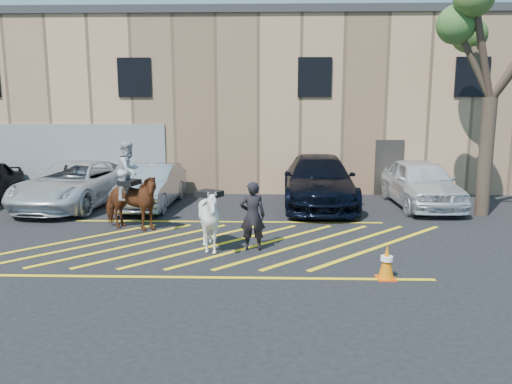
{
  "coord_description": "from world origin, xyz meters",
  "views": [
    {
      "loc": [
        1.32,
        -12.76,
        3.61
      ],
      "look_at": [
        0.94,
        0.2,
        1.3
      ],
      "focal_mm": 35.0,
      "sensor_mm": 36.0,
      "label": 1
    }
  ],
  "objects_px": {
    "traffic_cone": "(387,262)",
    "car_blue_suv": "(318,181)",
    "car_white_suv": "(421,183)",
    "tree": "(495,35)",
    "handler": "(253,216)",
    "saddled_white": "(210,219)",
    "car_silver_sedan": "(152,186)",
    "car_white_pickup": "(75,184)",
    "mounted_bay": "(130,195)"
  },
  "relations": [
    {
      "from": "car_white_suv",
      "to": "mounted_bay",
      "type": "bearing_deg",
      "value": -159.66
    },
    {
      "from": "mounted_bay",
      "to": "car_white_pickup",
      "type": "bearing_deg",
      "value": 131.21
    },
    {
      "from": "car_blue_suv",
      "to": "tree",
      "type": "height_order",
      "value": "tree"
    },
    {
      "from": "car_silver_sedan",
      "to": "saddled_white",
      "type": "bearing_deg",
      "value": -61.15
    },
    {
      "from": "car_silver_sedan",
      "to": "tree",
      "type": "bearing_deg",
      "value": -3.42
    },
    {
      "from": "car_blue_suv",
      "to": "handler",
      "type": "distance_m",
      "value": 6.05
    },
    {
      "from": "car_silver_sedan",
      "to": "traffic_cone",
      "type": "relative_size",
      "value": 6.16
    },
    {
      "from": "car_white_pickup",
      "to": "car_blue_suv",
      "type": "relative_size",
      "value": 0.94
    },
    {
      "from": "saddled_white",
      "to": "car_silver_sedan",
      "type": "bearing_deg",
      "value": 116.83
    },
    {
      "from": "saddled_white",
      "to": "tree",
      "type": "bearing_deg",
      "value": 27.11
    },
    {
      "from": "handler",
      "to": "tree",
      "type": "distance_m",
      "value": 9.7
    },
    {
      "from": "mounted_bay",
      "to": "tree",
      "type": "relative_size",
      "value": 0.35
    },
    {
      "from": "car_blue_suv",
      "to": "traffic_cone",
      "type": "height_order",
      "value": "car_blue_suv"
    },
    {
      "from": "car_blue_suv",
      "to": "car_white_suv",
      "type": "relative_size",
      "value": 1.22
    },
    {
      "from": "car_blue_suv",
      "to": "mounted_bay",
      "type": "distance_m",
      "value": 6.87
    },
    {
      "from": "car_white_pickup",
      "to": "car_silver_sedan",
      "type": "bearing_deg",
      "value": 7.23
    },
    {
      "from": "car_blue_suv",
      "to": "traffic_cone",
      "type": "xyz_separation_m",
      "value": [
        0.7,
        -7.68,
        -0.51
      ]
    },
    {
      "from": "car_silver_sedan",
      "to": "car_white_pickup",
      "type": "bearing_deg",
      "value": -177.98
    },
    {
      "from": "handler",
      "to": "traffic_cone",
      "type": "height_order",
      "value": "handler"
    },
    {
      "from": "car_white_pickup",
      "to": "car_white_suv",
      "type": "relative_size",
      "value": 1.15
    },
    {
      "from": "traffic_cone",
      "to": "car_white_pickup",
      "type": "bearing_deg",
      "value": 142.35
    },
    {
      "from": "car_blue_suv",
      "to": "traffic_cone",
      "type": "distance_m",
      "value": 7.73
    },
    {
      "from": "car_white_suv",
      "to": "handler",
      "type": "height_order",
      "value": "handler"
    },
    {
      "from": "saddled_white",
      "to": "traffic_cone",
      "type": "relative_size",
      "value": 2.64
    },
    {
      "from": "car_white_pickup",
      "to": "car_blue_suv",
      "type": "distance_m",
      "value": 8.65
    },
    {
      "from": "car_white_suv",
      "to": "saddled_white",
      "type": "bearing_deg",
      "value": -141.21
    },
    {
      "from": "car_silver_sedan",
      "to": "mounted_bay",
      "type": "height_order",
      "value": "mounted_bay"
    },
    {
      "from": "traffic_cone",
      "to": "car_white_suv",
      "type": "bearing_deg",
      "value": 69.06
    },
    {
      "from": "car_white_pickup",
      "to": "car_blue_suv",
      "type": "xyz_separation_m",
      "value": [
        8.64,
        0.47,
        0.08
      ]
    },
    {
      "from": "car_white_pickup",
      "to": "car_silver_sedan",
      "type": "distance_m",
      "value": 2.73
    },
    {
      "from": "saddled_white",
      "to": "traffic_cone",
      "type": "bearing_deg",
      "value": -25.49
    },
    {
      "from": "handler",
      "to": "car_white_pickup",
      "type": "bearing_deg",
      "value": -40.91
    },
    {
      "from": "car_white_suv",
      "to": "saddled_white",
      "type": "distance_m",
      "value": 8.88
    },
    {
      "from": "car_white_suv",
      "to": "traffic_cone",
      "type": "relative_size",
      "value": 6.76
    },
    {
      "from": "handler",
      "to": "car_blue_suv",
      "type": "bearing_deg",
      "value": -113.17
    },
    {
      "from": "car_blue_suv",
      "to": "saddled_white",
      "type": "distance_m",
      "value": 6.64
    },
    {
      "from": "car_white_suv",
      "to": "traffic_cone",
      "type": "xyz_separation_m",
      "value": [
        -2.9,
        -7.57,
        -0.48
      ]
    },
    {
      "from": "car_silver_sedan",
      "to": "tree",
      "type": "distance_m",
      "value": 12.18
    },
    {
      "from": "saddled_white",
      "to": "tree",
      "type": "distance_m",
      "value": 10.6
    },
    {
      "from": "mounted_bay",
      "to": "handler",
      "type": "bearing_deg",
      "value": -27.47
    },
    {
      "from": "tree",
      "to": "handler",
      "type": "bearing_deg",
      "value": -150.66
    },
    {
      "from": "mounted_bay",
      "to": "tree",
      "type": "xyz_separation_m",
      "value": [
        10.91,
        2.27,
        4.66
      ]
    },
    {
      "from": "car_blue_suv",
      "to": "saddled_white",
      "type": "bearing_deg",
      "value": -117.39
    },
    {
      "from": "car_white_pickup",
      "to": "handler",
      "type": "xyz_separation_m",
      "value": [
        6.48,
        -5.18,
        0.08
      ]
    },
    {
      "from": "tree",
      "to": "car_blue_suv",
      "type": "bearing_deg",
      "value": 163.54
    },
    {
      "from": "car_white_suv",
      "to": "tree",
      "type": "relative_size",
      "value": 0.68
    },
    {
      "from": "car_white_pickup",
      "to": "saddled_white",
      "type": "distance_m",
      "value": 7.62
    },
    {
      "from": "car_white_pickup",
      "to": "handler",
      "type": "bearing_deg",
      "value": -31.39
    },
    {
      "from": "saddled_white",
      "to": "tree",
      "type": "relative_size",
      "value": 0.26
    },
    {
      "from": "traffic_cone",
      "to": "car_blue_suv",
      "type": "bearing_deg",
      "value": 95.23
    }
  ]
}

